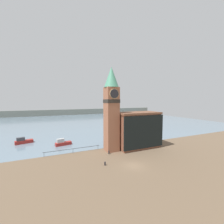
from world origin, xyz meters
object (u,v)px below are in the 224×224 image
object	(u,v)px
clock_tower	(111,107)
boat_near	(63,143)
mooring_bollard_near	(105,163)
mooring_bollard_far	(109,152)
boat_far	(23,141)
pier_building	(138,130)

from	to	relation	value
clock_tower	boat_near	distance (m)	18.38
clock_tower	mooring_bollard_near	distance (m)	14.22
clock_tower	boat_near	xyz separation A→B (m)	(-11.09, 10.04, -10.68)
clock_tower	boat_near	size ratio (longest dim) A/B	4.56
boat_near	mooring_bollard_far	distance (m)	15.37
boat_far	mooring_bollard_far	xyz separation A→B (m)	(20.08, -19.04, -0.26)
boat_far	pier_building	bearing A→B (deg)	-45.27
mooring_bollard_far	boat_near	bearing A→B (deg)	127.93
pier_building	boat_far	world-z (taller)	pier_building
clock_tower	mooring_bollard_far	xyz separation A→B (m)	(-1.65, -2.08, -10.95)
boat_far	mooring_bollard_near	bearing A→B (deg)	-70.07
pier_building	mooring_bollard_near	xyz separation A→B (m)	(-12.70, -6.98, -4.51)
boat_near	boat_far	bearing A→B (deg)	136.98
pier_building	mooring_bollard_far	world-z (taller)	pier_building
boat_far	mooring_bollard_far	world-z (taller)	boat_far
clock_tower	mooring_bollard_far	distance (m)	11.27
clock_tower	mooring_bollard_near	xyz separation A→B (m)	(-4.89, -7.60, -10.98)
boat_near	mooring_bollard_near	size ratio (longest dim) A/B	6.04
mooring_bollard_near	clock_tower	bearing A→B (deg)	57.25
boat_far	mooring_bollard_near	xyz separation A→B (m)	(16.84, -24.56, -0.28)
boat_far	mooring_bollard_near	distance (m)	29.78
clock_tower	pier_building	size ratio (longest dim) A/B	1.77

